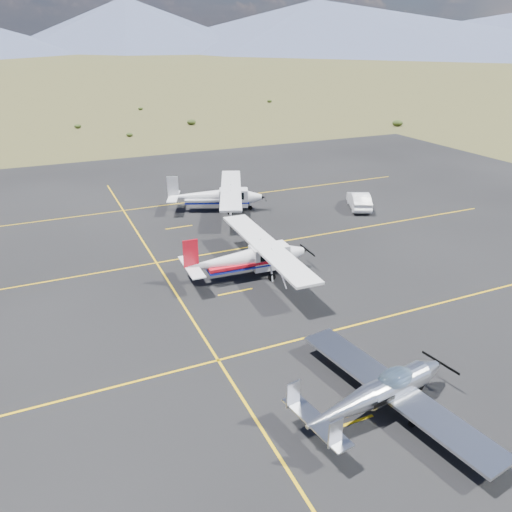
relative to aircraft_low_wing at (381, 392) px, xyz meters
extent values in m
plane|color=#383D1C|center=(1.69, 3.43, -0.94)|extent=(1600.00, 1600.00, 0.00)
cube|color=black|center=(1.69, 10.43, -0.94)|extent=(72.00, 72.00, 0.02)
cube|color=silver|center=(0.66, 0.10, -0.19)|extent=(2.77, 9.05, 0.12)
ellipsoid|color=#99BFD8|center=(0.66, 0.10, 0.29)|extent=(1.75, 1.17, 0.81)
cube|color=silver|center=(-2.97, -0.45, 0.09)|extent=(1.13, 3.05, 0.06)
cube|color=silver|center=(-2.95, -1.55, 0.53)|extent=(0.55, 0.14, 0.99)
cube|color=silver|center=(-3.28, 0.60, 0.53)|extent=(0.55, 0.14, 0.99)
cylinder|color=black|center=(2.23, 0.34, -0.76)|extent=(0.35, 0.14, 0.34)
cylinder|color=black|center=(0.64, -1.11, -0.73)|extent=(0.41, 0.17, 0.40)
cylinder|color=black|center=(0.28, 1.25, -0.73)|extent=(0.41, 0.17, 0.40)
cube|color=white|center=(1.41, 12.39, 0.11)|extent=(2.21, 1.21, 1.33)
cube|color=white|center=(1.21, 12.39, 0.80)|extent=(1.89, 10.90, 0.14)
cube|color=black|center=(1.41, 12.39, 0.39)|extent=(1.62, 1.23, 0.54)
cube|color=red|center=(0.13, 12.43, 0.01)|extent=(4.97, 1.31, 0.18)
cube|color=red|center=(-3.22, 12.54, 1.05)|extent=(0.84, 0.10, 1.58)
cube|color=white|center=(-3.22, 12.54, 0.26)|extent=(0.84, 3.18, 0.06)
cylinder|color=black|center=(2.69, 12.35, -0.75)|extent=(0.36, 0.11, 0.36)
cylinder|color=black|center=(1.08, 11.36, -0.71)|extent=(0.44, 0.14, 0.43)
cylinder|color=black|center=(1.15, 13.43, -0.71)|extent=(0.44, 0.14, 0.43)
cube|color=white|center=(3.76, 23.90, 0.13)|extent=(2.48, 1.88, 1.36)
cube|color=white|center=(3.58, 23.98, 0.83)|extent=(5.49, 10.85, 0.14)
cube|color=black|center=(3.76, 23.90, 0.41)|extent=(1.93, 1.70, 0.55)
cube|color=white|center=(2.55, 24.38, 0.03)|extent=(5.10, 2.93, 0.18)
cube|color=white|center=(-0.63, 25.63, 1.08)|extent=(0.82, 0.38, 1.61)
cube|color=white|center=(-0.63, 25.63, 0.28)|extent=(1.88, 3.27, 0.06)
cylinder|color=black|center=(4.98, 23.43, -0.74)|extent=(0.37, 0.23, 0.36)
cylinder|color=black|center=(3.10, 23.03, -0.70)|extent=(0.46, 0.28, 0.44)
cylinder|color=black|center=(3.87, 24.99, -0.70)|extent=(0.46, 0.28, 0.44)
imported|color=white|center=(13.16, 20.30, -0.25)|extent=(3.00, 4.30, 1.34)
camera|label=1|loc=(-10.04, -11.42, 11.75)|focal=35.00mm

